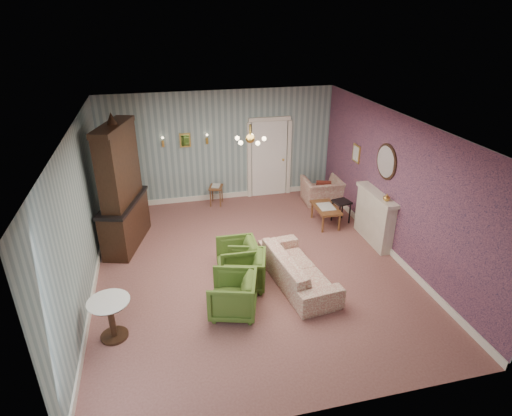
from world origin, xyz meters
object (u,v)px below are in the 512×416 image
object	(u,v)px
sofa_chintz	(298,263)
fireplace	(374,217)
olive_chair_c	(237,256)
side_table_black	(341,212)
wingback_chair	(323,187)
olive_chair_b	(245,268)
coffee_table	(325,215)
dresser	(120,184)
pedestal_table	(112,319)
olive_chair_a	(233,293)

from	to	relation	value
sofa_chintz	fireplace	world-z (taller)	fireplace
olive_chair_c	side_table_black	distance (m)	3.25
sofa_chintz	wingback_chair	world-z (taller)	wingback_chair
sofa_chintz	fireplace	size ratio (longest dim) A/B	1.49
olive_chair_b	coffee_table	bearing A→B (deg)	146.01
side_table_black	sofa_chintz	bearing A→B (deg)	-130.49
olive_chair_b	sofa_chintz	world-z (taller)	sofa_chintz
dresser	side_table_black	distance (m)	5.10
olive_chair_b	dresser	world-z (taller)	dresser
olive_chair_c	dresser	world-z (taller)	dresser
olive_chair_c	dresser	bearing A→B (deg)	-127.25
olive_chair_c	pedestal_table	xyz separation A→B (m)	(-2.25, -1.30, -0.03)
fireplace	pedestal_table	bearing A→B (deg)	-161.08
olive_chair_b	coffee_table	distance (m)	3.12
sofa_chintz	wingback_chair	bearing A→B (deg)	-35.60
olive_chair_c	sofa_chintz	xyz separation A→B (m)	(1.05, -0.56, 0.03)
olive_chair_b	olive_chair_c	xyz separation A→B (m)	(-0.06, 0.44, 0.01)
fireplace	side_table_black	xyz separation A→B (m)	(-0.32, 1.00, -0.30)
pedestal_table	coffee_table	bearing A→B (deg)	31.30
olive_chair_b	dresser	bearing A→B (deg)	-118.26
side_table_black	pedestal_table	size ratio (longest dim) A/B	0.79
olive_chair_b	olive_chair_c	bearing A→B (deg)	-155.42
wingback_chair	pedestal_table	world-z (taller)	wingback_chair
olive_chair_b	wingback_chair	bearing A→B (deg)	155.06
sofa_chintz	coffee_table	distance (m)	2.55
sofa_chintz	wingback_chair	xyz separation A→B (m)	(1.81, 3.32, 0.04)
olive_chair_a	coffee_table	distance (m)	3.87
olive_chair_b	pedestal_table	world-z (taller)	olive_chair_b
olive_chair_c	fireplace	size ratio (longest dim) A/B	0.54
sofa_chintz	side_table_black	xyz separation A→B (m)	(1.81, 2.12, -0.13)
olive_chair_c	coffee_table	bearing A→B (deg)	123.88
fireplace	coffee_table	bearing A→B (deg)	125.35
pedestal_table	olive_chair_a	bearing A→B (deg)	4.45
coffee_table	olive_chair_b	bearing A→B (deg)	-140.16
sofa_chintz	fireplace	bearing A→B (deg)	-69.30
olive_chair_c	wingback_chair	world-z (taller)	wingback_chair
side_table_black	fireplace	bearing A→B (deg)	-72.53
olive_chair_b	wingback_chair	distance (m)	4.25
olive_chair_c	wingback_chair	distance (m)	3.98
coffee_table	side_table_black	xyz separation A→B (m)	(0.40, 0.00, 0.05)
coffee_table	sofa_chintz	bearing A→B (deg)	-123.71
fireplace	olive_chair_c	bearing A→B (deg)	-170.07
dresser	wingback_chair	bearing A→B (deg)	28.67
olive_chair_c	coffee_table	distance (m)	2.91
coffee_table	pedestal_table	bearing A→B (deg)	-148.70
sofa_chintz	olive_chair_c	bearing A→B (deg)	54.91
olive_chair_a	sofa_chintz	distance (m)	1.48
olive_chair_b	side_table_black	distance (m)	3.43
sofa_chintz	side_table_black	size ratio (longest dim) A/B	3.73
side_table_black	olive_chair_c	bearing A→B (deg)	-151.36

